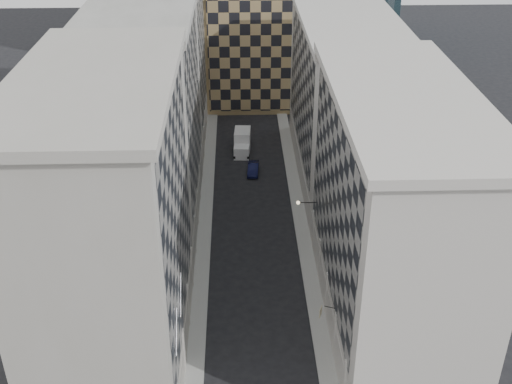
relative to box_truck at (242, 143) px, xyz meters
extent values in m
cube|color=#979792|center=(-4.34, -18.40, -1.14)|extent=(1.50, 100.00, 0.15)
cube|color=#979792|center=(6.16, -18.40, -1.14)|extent=(1.50, 100.00, 0.15)
cube|color=#9E998E|center=(-10.09, -37.40, 10.28)|extent=(10.00, 22.00, 23.00)
cube|color=gray|center=(-5.21, -37.40, 11.78)|extent=(0.25, 19.36, 18.00)
cube|color=#9E998E|center=(-5.29, -37.40, 0.38)|extent=(0.45, 21.12, 3.20)
cube|color=#9E998E|center=(-10.09, -37.40, 22.13)|extent=(10.80, 22.80, 0.70)
cylinder|color=#9E998E|center=(-5.44, -40.15, 0.98)|extent=(0.90, 0.90, 4.40)
cylinder|color=#9E998E|center=(-5.44, -34.65, 0.98)|extent=(0.90, 0.90, 4.40)
cylinder|color=#9E998E|center=(-5.44, -29.15, 0.98)|extent=(0.90, 0.90, 4.40)
cube|color=gray|center=(-10.09, -15.40, 9.78)|extent=(10.00, 22.00, 22.00)
cube|color=gray|center=(-5.21, -15.40, 11.28)|extent=(0.25, 19.36, 17.00)
cube|color=gray|center=(-5.29, -15.40, 0.38)|extent=(0.45, 21.12, 3.20)
cube|color=gray|center=(-10.09, -15.40, 21.13)|extent=(10.80, 22.80, 0.70)
cylinder|color=gray|center=(-5.44, -23.65, 0.98)|extent=(0.90, 0.90, 4.40)
cylinder|color=gray|center=(-5.44, -18.15, 0.98)|extent=(0.90, 0.90, 4.40)
cylinder|color=gray|center=(-5.44, -12.65, 0.98)|extent=(0.90, 0.90, 4.40)
cylinder|color=gray|center=(-5.44, -7.15, 0.98)|extent=(0.90, 0.90, 4.40)
cube|color=#9E998E|center=(-10.09, 6.60, 9.28)|extent=(10.00, 22.00, 21.00)
cube|color=gray|center=(-5.21, 6.60, 10.78)|extent=(0.25, 19.36, 16.00)
cube|color=#9E998E|center=(-5.29, 6.60, 0.38)|extent=(0.45, 21.12, 3.20)
cylinder|color=#9E998E|center=(-5.44, -1.65, 0.98)|extent=(0.90, 0.90, 4.40)
cylinder|color=#9E998E|center=(-5.44, 3.85, 0.98)|extent=(0.90, 0.90, 4.40)
cylinder|color=#9E998E|center=(-5.44, 9.35, 0.98)|extent=(0.90, 0.90, 4.40)
cylinder|color=#9E998E|center=(-5.44, 14.85, 0.98)|extent=(0.90, 0.90, 4.40)
cube|color=beige|center=(11.91, -33.40, 8.78)|extent=(10.00, 26.00, 20.00)
cube|color=gray|center=(7.03, -33.40, 10.28)|extent=(0.25, 22.88, 15.00)
cube|color=beige|center=(7.11, -33.40, 0.38)|extent=(0.45, 24.96, 3.20)
cube|color=beige|center=(11.91, -33.40, 19.13)|extent=(10.80, 26.80, 0.70)
cylinder|color=beige|center=(7.26, -43.80, 0.98)|extent=(0.90, 0.90, 4.40)
cylinder|color=beige|center=(7.26, -38.60, 0.98)|extent=(0.90, 0.90, 4.40)
cylinder|color=beige|center=(7.26, -33.40, 0.98)|extent=(0.90, 0.90, 4.40)
cylinder|color=beige|center=(7.26, -28.20, 0.98)|extent=(0.90, 0.90, 4.40)
cylinder|color=beige|center=(7.26, -23.00, 0.98)|extent=(0.90, 0.90, 4.40)
cube|color=beige|center=(11.91, -6.40, 8.28)|extent=(10.00, 28.00, 19.00)
cube|color=gray|center=(7.03, -6.40, 9.78)|extent=(0.25, 24.64, 14.00)
cube|color=beige|center=(7.11, -6.40, 0.38)|extent=(0.45, 26.88, 3.20)
cube|color=beige|center=(11.91, -6.40, 18.13)|extent=(10.80, 28.80, 0.70)
cube|color=#9C8352|center=(2.91, 19.60, 7.78)|extent=(16.00, 14.00, 18.00)
cube|color=tan|center=(2.91, 12.50, 7.78)|extent=(15.20, 0.25, 16.50)
cylinder|color=gray|center=(-4.99, -44.40, 6.78)|extent=(0.10, 2.33, 2.33)
cylinder|color=gray|center=(-4.99, -40.40, 6.78)|extent=(0.10, 2.33, 2.33)
cylinder|color=black|center=(6.01, -24.40, 4.98)|extent=(1.80, 0.08, 0.08)
sphere|color=#FFE5B2|center=(5.11, -24.40, 4.98)|extent=(0.36, 0.36, 0.36)
cube|color=white|center=(-0.10, -1.70, -0.41)|extent=(2.12, 2.28, 1.62)
cube|color=white|center=(0.04, 0.64, 0.18)|extent=(2.27, 3.37, 2.80)
cylinder|color=black|center=(-1.05, -2.36, -0.81)|extent=(0.32, 0.83, 0.81)
cylinder|color=black|center=(0.75, -2.48, -0.81)|extent=(0.32, 0.83, 0.81)
cylinder|color=black|center=(-0.79, 1.78, -0.81)|extent=(0.32, 0.83, 0.81)
cylinder|color=black|center=(1.01, 1.67, -0.81)|extent=(0.32, 0.83, 0.81)
imported|color=black|center=(1.28, -6.33, -0.59)|extent=(1.62, 3.88, 1.25)
cylinder|color=black|center=(6.51, -37.66, 3.02)|extent=(0.83, 0.37, 0.06)
cube|color=tan|center=(5.81, -37.66, 2.58)|extent=(0.33, 0.73, 0.76)
camera|label=1|loc=(-0.68, -77.55, 36.23)|focal=45.00mm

